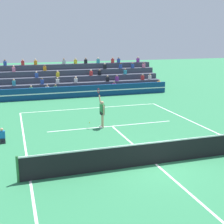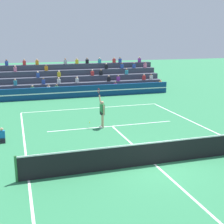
{
  "view_description": "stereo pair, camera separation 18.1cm",
  "coord_description": "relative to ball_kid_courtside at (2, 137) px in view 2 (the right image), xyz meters",
  "views": [
    {
      "loc": [
        -5.9,
        -11.88,
        5.59
      ],
      "look_at": [
        -0.2,
        5.79,
        1.1
      ],
      "focal_mm": 50.0,
      "sensor_mm": 36.0,
      "label": 1
    },
    {
      "loc": [
        -5.73,
        -11.93,
        5.59
      ],
      "look_at": [
        -0.2,
        5.79,
        1.1
      ],
      "focal_mm": 50.0,
      "sensor_mm": 36.0,
      "label": 2
    }
  ],
  "objects": [
    {
      "name": "ball_kid_courtside",
      "position": [
        0.0,
        0.0,
        0.0
      ],
      "size": [
        0.3,
        0.36,
        0.84
      ],
      "color": "black",
      "rests_on": "ground"
    },
    {
      "name": "ground_plane",
      "position": [
        6.62,
        -5.15,
        -0.33
      ],
      "size": [
        120.0,
        120.0,
        0.0
      ],
      "primitive_type": "plane",
      "color": "#2D7A4C"
    },
    {
      "name": "sponsor_banner_wall",
      "position": [
        6.62,
        11.55,
        0.22
      ],
      "size": [
        18.0,
        0.26,
        1.1
      ],
      "color": "navy",
      "rests_on": "ground"
    },
    {
      "name": "tennis_net",
      "position": [
        6.62,
        -5.15,
        0.21
      ],
      "size": [
        12.0,
        0.1,
        1.1
      ],
      "color": "#2D6B38",
      "rests_on": "ground"
    },
    {
      "name": "tennis_ball",
      "position": [
        5.43,
        2.51,
        -0.3
      ],
      "size": [
        0.07,
        0.07,
        0.07
      ],
      "primitive_type": "sphere",
      "color": "#C6DB33",
      "rests_on": "ground"
    },
    {
      "name": "bleacher_stand",
      "position": [
        6.63,
        15.36,
        0.69
      ],
      "size": [
        18.64,
        4.75,
        3.38
      ],
      "color": "#383D4C",
      "rests_on": "ground"
    },
    {
      "name": "tennis_player",
      "position": [
        5.94,
        1.19,
        0.66
      ],
      "size": [
        0.32,
        1.03,
        2.48
      ],
      "color": "tan",
      "rests_on": "ground"
    },
    {
      "name": "court_lines",
      "position": [
        6.62,
        -5.15,
        -0.33
      ],
      "size": [
        11.1,
        23.9,
        0.01
      ],
      "color": "white",
      "rests_on": "ground"
    }
  ]
}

